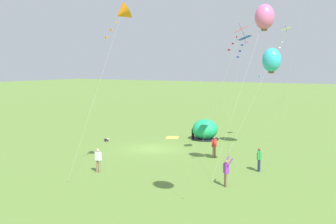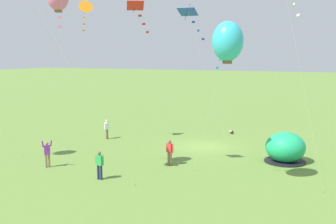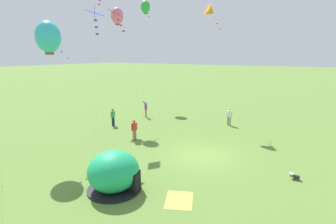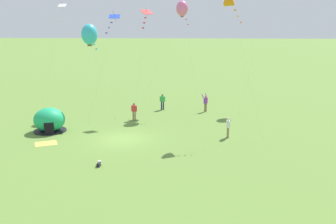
# 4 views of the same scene
# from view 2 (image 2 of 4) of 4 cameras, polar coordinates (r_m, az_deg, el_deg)

# --- Properties ---
(ground_plane) EXTENTS (300.00, 300.00, 0.00)m
(ground_plane) POSITION_cam_2_polar(r_m,az_deg,el_deg) (32.14, 5.18, -4.98)
(ground_plane) COLOR olive
(popup_tent) EXTENTS (2.81, 2.81, 2.10)m
(popup_tent) POSITION_cam_2_polar(r_m,az_deg,el_deg) (28.37, 16.66, -5.02)
(popup_tent) COLOR #1EAD6B
(popup_tent) RESTS_ON ground
(picnic_blanket) EXTENTS (2.08, 1.87, 0.01)m
(picnic_blanket) POSITION_cam_2_polar(r_m,az_deg,el_deg) (31.99, 16.03, -5.33)
(picnic_blanket) COLOR gold
(picnic_blanket) RESTS_ON ground
(toddler_crawling) EXTENTS (0.28, 0.55, 0.32)m
(toddler_crawling) POSITION_cam_2_polar(r_m,az_deg,el_deg) (37.43, 9.20, -2.87)
(toddler_crawling) COLOR black
(toddler_crawling) RESTS_ON ground
(person_center_field) EXTENTS (0.59, 0.25, 1.72)m
(person_center_field) POSITION_cam_2_polar(r_m,az_deg,el_deg) (23.82, -9.91, -7.41)
(person_center_field) COLOR #1E2347
(person_center_field) RESTS_ON ground
(person_arms_raised) EXTENTS (0.70, 0.70, 1.89)m
(person_arms_raised) POSITION_cam_2_polar(r_m,az_deg,el_deg) (27.11, -17.13, -5.65)
(person_arms_raised) COLOR #8C7251
(person_arms_raised) RESTS_ON ground
(person_with_toddler) EXTENTS (0.27, 0.59, 1.72)m
(person_with_toddler) POSITION_cam_2_polar(r_m,az_deg,el_deg) (35.00, -8.88, -2.33)
(person_with_toddler) COLOR #8C7251
(person_with_toddler) RESTS_ON ground
(person_watching_sky) EXTENTS (0.57, 0.33, 1.72)m
(person_watching_sky) POSITION_cam_2_polar(r_m,az_deg,el_deg) (26.46, 0.24, -5.69)
(person_watching_sky) COLOR #8C7251
(person_watching_sky) RESTS_ON ground
(kite_blue) EXTENTS (2.85, 3.29, 10.32)m
(kite_blue) POSITION_cam_2_polar(r_m,az_deg,el_deg) (23.47, 3.17, 13.67)
(kite_blue) COLOR silver
(kite_blue) RESTS_ON ground
(kite_cyan) EXTENTS (3.70, 3.56, 9.11)m
(kite_cyan) POSITION_cam_2_polar(r_m,az_deg,el_deg) (20.97, 8.66, 10.09)
(kite_cyan) COLOR silver
(kite_cyan) RESTS_ON ground
(kite_red) EXTENTS (1.60, 4.65, 10.68)m
(kite_red) POSITION_cam_2_polar(r_m,az_deg,el_deg) (24.18, -4.48, 14.42)
(kite_red) COLOR silver
(kite_red) RESTS_ON ground
(kite_orange) EXTENTS (3.55, 3.40, 11.58)m
(kite_orange) POSITION_cam_2_polar(r_m,az_deg,el_deg) (32.75, -11.95, 14.33)
(kite_orange) COLOR silver
(kite_orange) RESTS_ON ground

